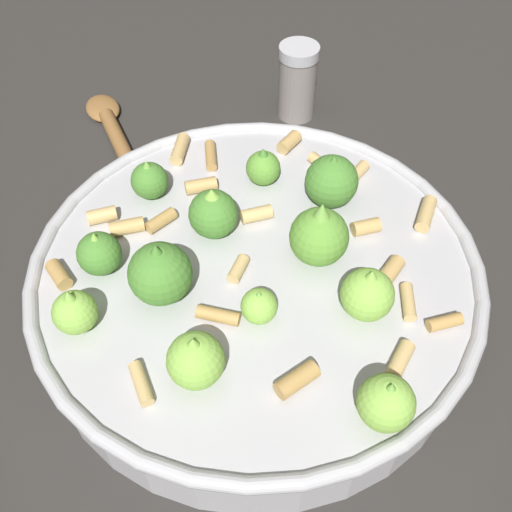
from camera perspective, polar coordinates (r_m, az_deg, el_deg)
The scene contains 4 objects.
ground_plane at distance 0.51m, azimuth 0.00°, elevation -4.74°, with size 2.40×2.40×0.00m, color #2D2B28.
cooking_pan at distance 0.48m, azimuth -0.06°, elevation -2.26°, with size 0.35×0.35×0.11m.
pepper_shaker at distance 0.68m, azimuth 3.93°, elevation 16.08°, with size 0.04×0.04×0.08m.
wooden_spoon at distance 0.65m, azimuth -12.37°, elevation 9.60°, with size 0.23×0.15×0.02m.
Camera 1 is at (0.17, -0.24, 0.41)m, focal length 42.50 mm.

